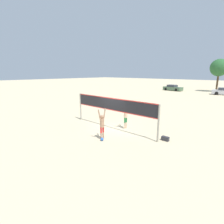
# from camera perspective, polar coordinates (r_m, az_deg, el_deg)

# --- Properties ---
(ground_plane) EXTENTS (200.00, 200.00, 0.00)m
(ground_plane) POSITION_cam_1_polar(r_m,az_deg,el_deg) (14.05, 0.00, -5.43)
(ground_plane) COLOR beige
(volleyball_net) EXTENTS (8.14, 0.12, 2.48)m
(volleyball_net) POSITION_cam_1_polar(r_m,az_deg,el_deg) (13.59, 0.00, 1.71)
(volleyball_net) COLOR gray
(volleyball_net) RESTS_ON ground_plane
(player_spiker) EXTENTS (0.28, 0.70, 2.10)m
(player_spiker) POSITION_cam_1_polar(r_m,az_deg,el_deg) (11.60, -3.27, -3.74)
(player_spiker) COLOR tan
(player_spiker) RESTS_ON ground_plane
(player_blocker) EXTENTS (0.28, 0.72, 2.25)m
(player_blocker) POSITION_cam_1_polar(r_m,az_deg,el_deg) (13.79, 4.48, -0.68)
(player_blocker) COLOR beige
(player_blocker) RESTS_ON ground_plane
(volleyball) EXTENTS (0.21, 0.21, 0.21)m
(volleyball) POSITION_cam_1_polar(r_m,az_deg,el_deg) (11.64, -3.27, -8.86)
(volleyball) COLOR blue
(volleyball) RESTS_ON ground_plane
(gear_bag) EXTENTS (0.47, 0.26, 0.28)m
(gear_bag) POSITION_cam_1_polar(r_m,az_deg,el_deg) (12.16, 16.99, -8.31)
(gear_bag) COLOR #2D2D33
(gear_bag) RESTS_ON ground_plane
(parked_car_mid) EXTENTS (4.71, 2.38, 1.40)m
(parked_car_mid) POSITION_cam_1_polar(r_m,az_deg,el_deg) (45.41, 19.20, 7.42)
(parked_car_mid) COLOR #4C6B4C
(parked_car_mid) RESTS_ON ground_plane
(tree_left_cluster) EXTENTS (3.84, 3.84, 7.32)m
(tree_left_cluster) POSITION_cam_1_polar(r_m,az_deg,el_deg) (46.90, 31.62, 12.20)
(tree_left_cluster) COLOR #4C3823
(tree_left_cluster) RESTS_ON ground_plane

